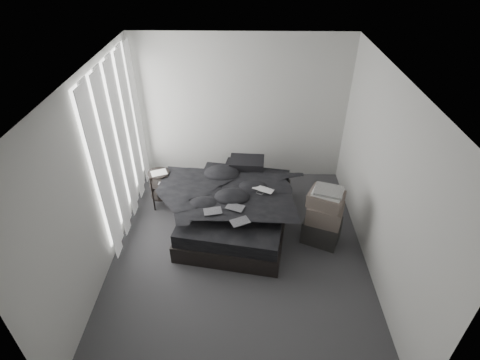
{
  "coord_description": "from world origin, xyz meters",
  "views": [
    {
      "loc": [
        0.09,
        -3.84,
        3.97
      ],
      "look_at": [
        0.0,
        0.8,
        0.75
      ],
      "focal_mm": 28.0,
      "sensor_mm": 36.0,
      "label": 1
    }
  ],
  "objects_px": {
    "bed": "(237,217)",
    "laptop": "(262,187)",
    "box_lower": "(321,230)",
    "side_stand": "(161,189)"
  },
  "relations": [
    {
      "from": "laptop",
      "to": "box_lower",
      "type": "height_order",
      "value": "laptop"
    },
    {
      "from": "bed",
      "to": "side_stand",
      "type": "height_order",
      "value": "side_stand"
    },
    {
      "from": "bed",
      "to": "laptop",
      "type": "bearing_deg",
      "value": 7.5
    },
    {
      "from": "bed",
      "to": "side_stand",
      "type": "relative_size",
      "value": 3.12
    },
    {
      "from": "laptop",
      "to": "side_stand",
      "type": "xyz_separation_m",
      "value": [
        -1.65,
        0.49,
        -0.41
      ]
    },
    {
      "from": "bed",
      "to": "box_lower",
      "type": "bearing_deg",
      "value": -5.48
    },
    {
      "from": "laptop",
      "to": "box_lower",
      "type": "xyz_separation_m",
      "value": [
        0.89,
        -0.33,
        -0.54
      ]
    },
    {
      "from": "bed",
      "to": "box_lower",
      "type": "xyz_separation_m",
      "value": [
        1.26,
        -0.34,
        0.06
      ]
    },
    {
      "from": "laptop",
      "to": "side_stand",
      "type": "bearing_deg",
      "value": -168.75
    },
    {
      "from": "side_stand",
      "to": "box_lower",
      "type": "distance_m",
      "value": 2.67
    }
  ]
}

